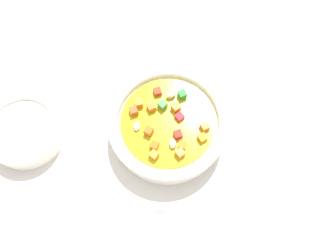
# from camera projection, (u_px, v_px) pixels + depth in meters

# --- Properties ---
(ground_plane) EXTENTS (1.40, 1.40, 0.02)m
(ground_plane) POSITION_uv_depth(u_px,v_px,m) (168.00, 133.00, 0.58)
(ground_plane) COLOR silver
(soup_bowl_main) EXTENTS (0.20, 0.20, 0.06)m
(soup_bowl_main) POSITION_uv_depth(u_px,v_px,m) (168.00, 125.00, 0.54)
(soup_bowl_main) COLOR white
(soup_bowl_main) RESTS_ON ground_plane
(spoon) EXTENTS (0.20, 0.14, 0.01)m
(spoon) POSITION_uv_depth(u_px,v_px,m) (159.00, 210.00, 0.52)
(spoon) COLOR silver
(spoon) RESTS_ON ground_plane
(side_bowl_small) EXTENTS (0.13, 0.13, 0.04)m
(side_bowl_small) POSITION_uv_depth(u_px,v_px,m) (25.00, 132.00, 0.54)
(side_bowl_small) COLOR white
(side_bowl_small) RESTS_ON ground_plane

